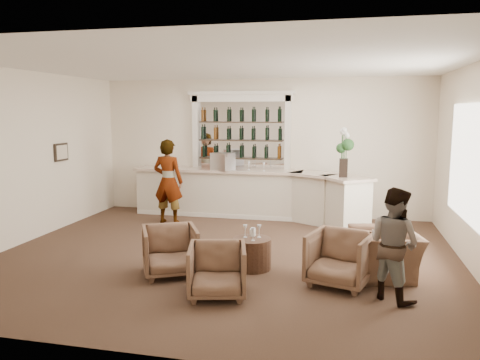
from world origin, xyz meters
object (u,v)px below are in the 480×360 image
Objects in this scene: sommelier at (168,182)px; guest at (394,244)px; flower_vase at (344,149)px; armchair_far at (385,253)px; armchair_right at (340,259)px; armchair_left at (170,251)px; espresso_machine at (223,161)px; cocktail_table at (252,253)px; bar_counter at (251,194)px; armchair_center at (217,270)px.

guest is at bearing 147.64° from sommelier.
flower_vase reaches higher than guest.
armchair_right is at bearing -62.71° from armchair_far.
armchair_right is at bearing -24.01° from armchair_left.
guest is 1.02m from armchair_far.
armchair_left is 4.18m from espresso_machine.
armchair_right is 3.59m from flower_vase.
armchair_far is (-0.03, 0.93, -0.42)m from guest.
armchair_left is at bearing -154.71° from cocktail_table.
espresso_machine is at bearing -135.65° from sommelier.
sommelier is at bearing 5.32° from guest.
bar_counter is 4.16m from armchair_left.
sommelier is 4.95m from armchair_right.
cocktail_table is 1.31m from armchair_left.
armchair_far is at bearing -50.59° from bar_counter.
sommelier is (-1.71, -0.94, 0.38)m from bar_counter.
guest is (4.55, -3.42, -0.19)m from sommelier.
bar_counter reaches higher than armchair_center.
sommelier is at bearing 158.57° from armchair_right.
cocktail_table is at bearing -43.51° from espresso_machine.
armchair_center is 0.92× the size of armchair_right.
sommelier is 1.25× the size of guest.
flower_vase reaches higher than espresso_machine.
armchair_left is at bearing 38.32° from guest.
armchair_center reaches higher than cocktail_table.
guest is 1.92× the size of armchair_center.
armchair_far is at bearing 155.75° from sommelier.
bar_counter reaches higher than armchair_far.
bar_counter is 5.21m from guest.
bar_counter is at bearing 135.20° from armchair_right.
sommelier reaches higher than armchair_far.
espresso_machine is at bearing 142.60° from armchair_right.
cocktail_table is at bearing 64.62° from armchair_center.
armchair_center is at bearing -111.40° from flower_vase.
espresso_machine reaches higher than armchair_right.
cocktail_table is at bearing -179.65° from armchair_right.
flower_vase is (-0.01, 3.34, 1.33)m from armchair_right.
guest is 1.43× the size of armchair_far.
cocktail_table is 2.29m from guest.
armchair_center is at bearing -51.55° from espresso_machine.
armchair_left is 4.53m from flower_vase.
armchair_center is (-2.33, -0.43, -0.40)m from guest.
armchair_far is at bearing 56.84° from armchair_right.
flower_vase reaches higher than armchair_right.
armchair_far is at bearing 4.14° from cocktail_table.
bar_counter is 1.02m from espresso_machine.
espresso_machine reaches higher than cocktail_table.
cocktail_table is 0.74× the size of armchair_left.
armchair_right is at bearing 146.15° from sommelier.
flower_vase is (2.56, 3.48, 1.35)m from armchair_left.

